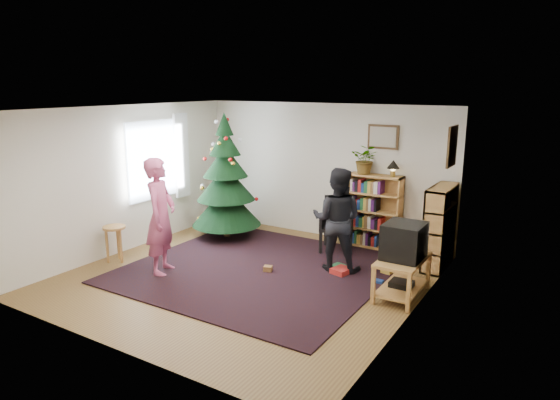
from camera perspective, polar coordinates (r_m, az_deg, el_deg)
The scene contains 23 objects.
floor at distance 7.66m, azimuth -3.79°, elevation -8.67°, with size 5.00×5.00×0.00m, color brown.
ceiling at distance 7.12m, azimuth -4.10°, elevation 10.35°, with size 5.00×5.00×0.00m, color white.
wall_back at distance 9.40m, azimuth 4.96°, elevation 3.35°, with size 5.00×0.02×2.50m, color silver.
wall_front at distance 5.52m, azimuth -19.21°, elevation -4.42°, with size 5.00×0.02×2.50m, color silver.
wall_left at distance 8.95m, azimuth -17.09°, elevation 2.32°, with size 0.02×5.00×2.50m, color silver.
wall_right at distance 6.22m, azimuth 15.19°, elevation -2.20°, with size 0.02×5.00×2.50m, color silver.
rug at distance 7.89m, azimuth -2.52°, elevation -7.92°, with size 3.80×3.60×0.02m, color black.
window_pane at distance 9.29m, azimuth -14.30°, elevation 4.44°, with size 0.04×1.20×1.40m, color silver.
curtain at distance 9.76m, azimuth -11.19°, elevation 5.00°, with size 0.06×0.35×1.60m, color white.
picture_back at distance 8.83m, azimuth 11.71°, elevation 7.08°, with size 0.55×0.03×0.42m.
picture_right at distance 7.76m, azimuth 19.08°, elevation 5.82°, with size 0.03×0.50×0.60m.
christmas_tree at distance 9.32m, azimuth -6.21°, elevation 1.54°, with size 1.29×1.29×2.35m.
bookshelf_back at distance 8.94m, azimuth 10.73°, elevation -1.18°, with size 0.95×0.30×1.30m.
bookshelf_right at distance 8.23m, azimuth 17.80°, elevation -2.86°, with size 0.30×0.95×1.30m.
tv_stand at distance 7.06m, azimuth 13.78°, elevation -8.14°, with size 0.53×0.96×0.55m.
crt_tv at distance 6.90m, azimuth 13.97°, elevation -4.55°, with size 0.51×0.56×0.48m.
armchair at distance 8.71m, azimuth 6.75°, elevation -2.52°, with size 0.63×0.64×0.94m.
stool at distance 8.54m, azimuth -18.38°, elevation -3.74°, with size 0.36×0.36×0.60m.
person_standing at distance 7.73m, azimuth -13.48°, elevation -1.83°, with size 0.65×0.43×1.79m, color #B6496F.
person_by_chair at distance 7.71m, azimuth 6.53°, elevation -2.25°, with size 0.79×0.61×1.62m, color black.
potted_plant at distance 8.84m, azimuth 9.77°, elevation 4.60°, with size 0.46×0.40×0.52m, color gray.
table_lamp at distance 8.68m, azimuth 12.81°, elevation 3.87°, with size 0.21×0.21×0.28m.
floor_clutter at distance 7.76m, azimuth 7.14°, elevation -8.15°, with size 1.83×1.12×0.08m.
Camera 1 is at (4.15, -5.78, 2.86)m, focal length 32.00 mm.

